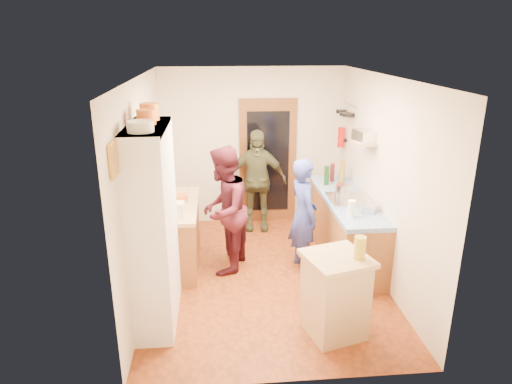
{
  "coord_description": "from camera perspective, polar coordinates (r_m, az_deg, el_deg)",
  "views": [
    {
      "loc": [
        -0.6,
        -5.4,
        3.04
      ],
      "look_at": [
        -0.11,
        0.15,
        1.14
      ],
      "focal_mm": 32.0,
      "sensor_mm": 36.0,
      "label": 1
    }
  ],
  "objects": [
    {
      "name": "hutch_body",
      "position": [
        5.04,
        -12.65,
        -4.27
      ],
      "size": [
        0.4,
        1.2,
        2.2
      ],
      "primitive_type": "cube",
      "color": "white",
      "rests_on": "ground"
    },
    {
      "name": "pan_hang_c",
      "position": [
        7.51,
        10.61,
        9.88
      ],
      "size": [
        0.17,
        0.17,
        0.05
      ],
      "primitive_type": "cylinder",
      "color": "black",
      "rests_on": "pan_rail"
    },
    {
      "name": "person_hob",
      "position": [
        6.13,
        6.28,
        -2.92
      ],
      "size": [
        0.48,
        0.63,
        1.55
      ],
      "primitive_type": "imported",
      "rotation": [
        0.0,
        0.0,
        1.78
      ],
      "color": "#2E3A90",
      "rests_on": "ground"
    },
    {
      "name": "wall_right",
      "position": [
        6.06,
        15.59,
        1.44
      ],
      "size": [
        0.02,
        4.0,
        2.6
      ],
      "primitive_type": "cube",
      "color": "beige",
      "rests_on": "ground"
    },
    {
      "name": "person_left",
      "position": [
        6.08,
        -3.65,
        -2.19
      ],
      "size": [
        0.88,
        1.0,
        1.73
      ],
      "primitive_type": "imported",
      "rotation": [
        0.0,
        0.0,
        -1.89
      ],
      "color": "#421420",
      "rests_on": "ground"
    },
    {
      "name": "oil_jar",
      "position": [
        4.73,
        12.85,
        -6.8
      ],
      "size": [
        0.15,
        0.15,
        0.24
      ],
      "primitive_type": "cylinder",
      "rotation": [
        0.0,
        0.0,
        0.29
      ],
      "color": "#AD9E2D",
      "rests_on": "island_top"
    },
    {
      "name": "ceiling",
      "position": [
        5.45,
        1.33,
        14.32
      ],
      "size": [
        3.0,
        4.0,
        0.02
      ],
      "primitive_type": "cube",
      "color": "silver",
      "rests_on": "ground"
    },
    {
      "name": "wall_back",
      "position": [
        7.64,
        -0.42,
        5.68
      ],
      "size": [
        3.0,
        0.02,
        2.6
      ],
      "primitive_type": "cube",
      "color": "beige",
      "rests_on": "ground"
    },
    {
      "name": "bottle_a",
      "position": [
        6.99,
        8.82,
        2.07
      ],
      "size": [
        0.09,
        0.09,
        0.3
      ],
      "primitive_type": "cylinder",
      "rotation": [
        0.0,
        0.0,
        -0.15
      ],
      "color": "#143F14",
      "rests_on": "right_counter_top"
    },
    {
      "name": "right_counter_top",
      "position": [
        6.54,
        11.23,
        -0.9
      ],
      "size": [
        0.62,
        2.22,
        0.06
      ],
      "primitive_type": "cube",
      "color": "#0E4DA6",
      "rests_on": "right_counter_base"
    },
    {
      "name": "kettle",
      "position": [
        6.06,
        -10.9,
        -1.21
      ],
      "size": [
        0.2,
        0.2,
        0.19
      ],
      "primitive_type": "cylinder",
      "rotation": [
        0.0,
        0.0,
        0.14
      ],
      "color": "white",
      "rests_on": "left_counter_top"
    },
    {
      "name": "pot_on_hob",
      "position": [
        6.51,
        10.82,
        0.32
      ],
      "size": [
        0.21,
        0.21,
        0.14
      ],
      "primitive_type": "cylinder",
      "color": "silver",
      "rests_on": "hob"
    },
    {
      "name": "left_counter_top",
      "position": [
        6.27,
        -10.23,
        -1.67
      ],
      "size": [
        0.64,
        1.44,
        0.05
      ],
      "primitive_type": "cube",
      "color": "tan",
      "rests_on": "left_counter_base"
    },
    {
      "name": "wall_front",
      "position": [
        3.86,
        4.51,
        -8.01
      ],
      "size": [
        3.0,
        0.02,
        2.6
      ],
      "primitive_type": "cube",
      "color": "beige",
      "rests_on": "ground"
    },
    {
      "name": "hutch_top_shelf",
      "position": [
        4.73,
        -13.59,
        7.86
      ],
      "size": [
        0.4,
        1.14,
        0.04
      ],
      "primitive_type": "cube",
      "color": "white",
      "rests_on": "hutch_body"
    },
    {
      "name": "chopping_board",
      "position": [
        6.72,
        -9.74,
        0.1
      ],
      "size": [
        0.35,
        0.3,
        0.02
      ],
      "primitive_type": "cube",
      "rotation": [
        0.0,
        0.0,
        -0.33
      ],
      "color": "tan",
      "rests_on": "left_counter_top"
    },
    {
      "name": "ext_bracket",
      "position": [
        7.57,
        11.01,
        6.37
      ],
      "size": [
        0.06,
        0.1,
        0.04
      ],
      "primitive_type": "cube",
      "color": "black",
      "rests_on": "wall_right"
    },
    {
      "name": "orange_bowl",
      "position": [
        6.33,
        -9.47,
        -0.76
      ],
      "size": [
        0.2,
        0.2,
        0.09
      ],
      "primitive_type": "cylinder",
      "rotation": [
        0.0,
        0.0,
        -0.02
      ],
      "color": "orange",
      "rests_on": "left_counter_top"
    },
    {
      "name": "door_frame",
      "position": [
        7.68,
        1.48,
        3.83
      ],
      "size": [
        0.95,
        0.06,
        2.1
      ],
      "primitive_type": "cube",
      "color": "brown",
      "rests_on": "ground"
    },
    {
      "name": "island_top",
      "position": [
        4.79,
        10.12,
        -8.18
      ],
      "size": [
        0.77,
        0.77,
        0.05
      ],
      "primitive_type": "cube",
      "rotation": [
        0.0,
        0.0,
        0.29
      ],
      "color": "tan",
      "rests_on": "island_base"
    },
    {
      "name": "wall_left",
      "position": [
        5.75,
        -13.91,
        0.65
      ],
      "size": [
        0.02,
        4.0,
        2.6
      ],
      "primitive_type": "cube",
      "color": "beige",
      "rests_on": "ground"
    },
    {
      "name": "floor",
      "position": [
        6.23,
        1.15,
        -10.46
      ],
      "size": [
        3.0,
        4.0,
        0.02
      ],
      "primitive_type": "cube",
      "color": "#913C15",
      "rests_on": "ground"
    },
    {
      "name": "radio",
      "position": [
        6.3,
        13.38,
        6.89
      ],
      "size": [
        0.28,
        0.34,
        0.15
      ],
      "primitive_type": "cube",
      "rotation": [
        0.0,
        0.0,
        0.23
      ],
      "color": "silver",
      "rests_on": "wall_shelf"
    },
    {
      "name": "pan_hang_a",
      "position": [
        7.13,
        11.46,
        9.44
      ],
      "size": [
        0.18,
        0.18,
        0.05
      ],
      "primitive_type": "cylinder",
      "color": "black",
      "rests_on": "pan_rail"
    },
    {
      "name": "orange_pot_b",
      "position": [
        5.02,
        -13.19,
        9.76
      ],
      "size": [
        0.2,
        0.2,
        0.18
      ],
      "primitive_type": "cylinder",
      "color": "orange",
      "rests_on": "hutch_top_shelf"
    },
    {
      "name": "door_glass",
      "position": [
        7.65,
        1.5,
        3.76
      ],
      "size": [
        0.7,
        0.02,
        1.7
      ],
      "primitive_type": "cube",
      "color": "black",
      "rests_on": "door_frame"
    },
    {
      "name": "pan_hang_b",
      "position": [
        7.32,
        11.02,
        9.55
      ],
      "size": [
        0.16,
        0.16,
        0.05
      ],
      "primitive_type": "cylinder",
      "color": "black",
      "rests_on": "pan_rail"
    },
    {
      "name": "toaster",
      "position": [
        5.79,
        -10.17,
        -2.18
      ],
      "size": [
        0.25,
        0.17,
        0.19
      ],
      "primitive_type": "cube",
      "rotation": [
        0.0,
        0.0,
        -0.02
      ],
      "color": "white",
      "rests_on": "left_counter_top"
    },
    {
      "name": "paper_towel",
      "position": [
        5.79,
        11.86,
        -2.09
      ],
      "size": [
        0.11,
        0.11,
        0.22
      ],
      "primitive_type": "cylinder",
      "rotation": [
        0.0,
        0.0,
        -0.08
      ],
      "color": "white",
      "rests_on": "right_counter_top"
    },
    {
      "name": "wall_shelf",
      "position": [
        6.32,
        13.32,
        6.1
      ],
      "size": [
        0.26,
        0.42,
        0.03
      ],
      "primitive_type": "cube",
      "color": "tan",
      "rests_on": "wall_right"
    },
    {
      "name": "bottle_c",
      "position": [
        7.13,
        10.7,
        2.48
      ],
      "size": [
        0.11,
        0.11,
        0.34
      ],
      "primitive_type": "cylinder",
      "rotation": [
        0.0,
        0.0,
        -0.3
      ],
      "color": "olive",
      "rests_on": "right_counter_top"
    },
    {
      "name": "pan_rail",
      "position": [
        7.3,
        11.6,
        10.67
      ],
      "size": [
        0.02,
        0.65,
        0.02
      ],
      "primitive_type": "cylinder",
      "rotation": [
        1.57,
        0.0,
        0.0
      ],
      "color": "silver",
      "rests_on": "wall_right"
    },
    {
      "name": "orange_pot_a",
      "position": [
        4.78,
        -13.57,
        9.13
      ],
      "size": [
        0.19,
        0.19,
        0.15
      ],
      "primitive_type": "cylinder",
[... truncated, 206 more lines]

